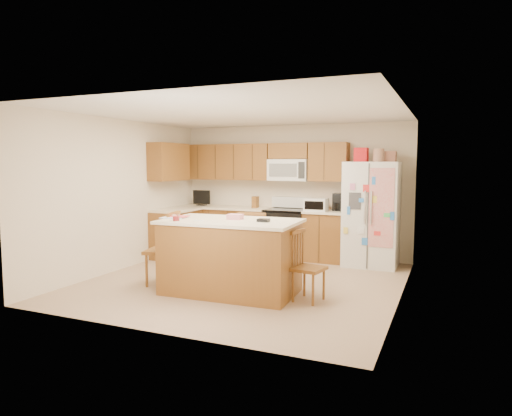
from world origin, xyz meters
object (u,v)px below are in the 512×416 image
at_px(windsor_chair_right, 307,268).
at_px(windsor_chair_back, 255,248).
at_px(windsor_chair_left, 164,250).
at_px(refrigerator, 372,213).
at_px(stove, 287,233).
at_px(island, 231,256).

bearing_deg(windsor_chair_right, windsor_chair_back, 146.13).
bearing_deg(windsor_chair_left, refrigerator, 43.69).
height_order(stove, island, stove).
bearing_deg(windsor_chair_left, stove, 68.21).
bearing_deg(island, stove, 91.61).
bearing_deg(windsor_chair_left, windsor_chair_right, 1.62).
bearing_deg(island, windsor_chair_right, 3.11).
xyz_separation_m(stove, refrigerator, (1.57, -0.06, 0.45)).
xyz_separation_m(refrigerator, windsor_chair_left, (-2.58, -2.47, -0.41)).
relative_size(stove, windsor_chair_back, 1.07).
distance_m(windsor_chair_left, windsor_chair_right, 2.15).
distance_m(island, windsor_chair_back, 0.75).
height_order(stove, refrigerator, refrigerator).
bearing_deg(windsor_chair_right, windsor_chair_left, -178.38).
xyz_separation_m(refrigerator, windsor_chair_back, (-1.46, -1.72, -0.42)).
bearing_deg(island, refrigerator, 58.67).
height_order(stove, windsor_chair_back, stove).
height_order(stove, windsor_chair_left, stove).
relative_size(island, windsor_chair_back, 1.83).
distance_m(refrigerator, windsor_chair_back, 2.29).
distance_m(island, windsor_chair_left, 1.08).
xyz_separation_m(stove, island, (0.07, -2.53, 0.03)).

